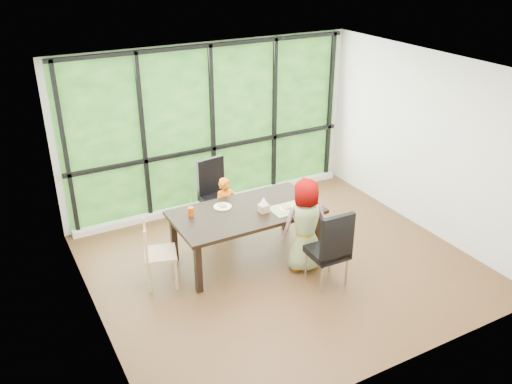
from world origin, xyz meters
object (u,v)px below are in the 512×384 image
chair_interior_leather (327,247)px  chair_end_beech (160,254)px  plate_near (288,208)px  dining_table (246,234)px  child_older (306,225)px  green_cup (310,202)px  plate_far (223,207)px  chair_window_leather (218,195)px  tissue_box (264,208)px  child_toddler (226,209)px  orange_cup (191,212)px

chair_interior_leather → chair_end_beech: 2.15m
chair_end_beech → plate_near: chair_end_beech is taller
dining_table → child_older: child_older is taller
plate_near → green_cup: size_ratio=1.71×
plate_far → plate_near: size_ratio=1.10×
plate_near → chair_window_leather: bearing=110.7°
chair_window_leather → plate_near: (0.48, -1.26, 0.22)m
plate_far → tissue_box: (0.43, -0.39, 0.05)m
plate_far → green_cup: (1.07, -0.56, 0.06)m
dining_table → child_toddler: bearing=90.0°
dining_table → plate_near: bearing=-23.7°
chair_window_leather → child_older: (0.55, -1.63, 0.12)m
green_cup → plate_near: bearing=163.9°
chair_window_leather → tissue_box: 1.22m
orange_cup → tissue_box: bearing=-21.8°
chair_interior_leather → child_older: size_ratio=0.82×
chair_end_beech → orange_cup: size_ratio=7.33×
child_toddler → plate_far: child_toddler is taller
plate_far → orange_cup: bearing=-177.1°
dining_table → tissue_box: tissue_box is taller
chair_window_leather → chair_end_beech: (-1.31, -1.06, -0.09)m
orange_cup → tissue_box: (0.91, -0.36, -0.01)m
green_cup → tissue_box: size_ratio=1.06×
chair_window_leather → plate_far: 0.87m
chair_window_leather → chair_end_beech: size_ratio=1.20×
chair_interior_leather → orange_cup: 1.86m
green_cup → dining_table: bearing=159.0°
dining_table → child_toddler: 0.65m
chair_interior_leather → child_older: child_older is taller
dining_table → child_toddler: size_ratio=2.07×
plate_far → green_cup: 1.21m
chair_end_beech → plate_near: (1.78, -0.20, 0.31)m
child_toddler → dining_table: bearing=-89.6°
child_toddler → orange_cup: 0.89m
chair_interior_leather → plate_far: chair_interior_leather is taller
child_toddler → chair_window_leather: bearing=83.8°
chair_end_beech → green_cup: 2.14m
chair_end_beech → orange_cup: (0.54, 0.25, 0.36)m
chair_end_beech → tissue_box: chair_end_beech is taller
plate_near → orange_cup: size_ratio=1.84×
chair_window_leather → child_toddler: bearing=-104.3°
green_cup → tissue_box: green_cup is taller
chair_window_leather → chair_interior_leather: (0.59, -2.07, 0.00)m
child_older → tissue_box: size_ratio=10.50×
child_older → tissue_box: (-0.40, 0.45, 0.15)m
plate_far → green_cup: bearing=-27.7°
child_older → green_cup: size_ratio=9.95×
child_toddler → plate_near: bearing=-58.4°
tissue_box → chair_end_beech: bearing=175.4°
chair_window_leather → child_older: bearing=-78.9°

